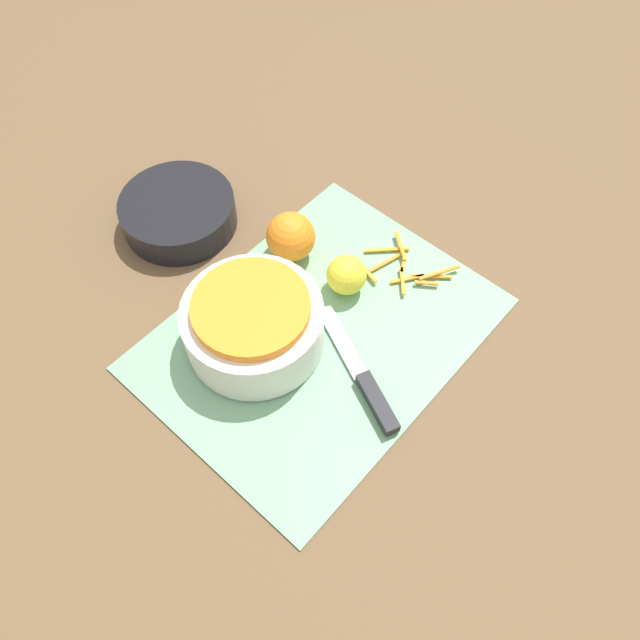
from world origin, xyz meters
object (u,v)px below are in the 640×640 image
object	(u,v)px
bowl_speckled	(253,323)
lemon	(347,275)
knife	(369,388)
bowl_dark	(179,212)
orange_left	(291,237)

from	to	relation	value
bowl_speckled	lemon	world-z (taller)	bowl_speckled
bowl_speckled	knife	world-z (taller)	bowl_speckled
bowl_dark	knife	xyz separation A→B (m)	(-0.03, -0.41, -0.01)
orange_left	bowl_speckled	bearing A→B (deg)	-154.63
orange_left	lemon	bearing A→B (deg)	-86.84
lemon	bowl_speckled	bearing A→B (deg)	167.38
bowl_speckled	bowl_dark	size ratio (longest dim) A/B	1.06
orange_left	knife	bearing A→B (deg)	-113.61
lemon	knife	bearing A→B (deg)	-129.45
bowl_speckled	lemon	size ratio (longest dim) A/B	3.24
knife	lemon	bearing A→B (deg)	-15.48
bowl_dark	lemon	distance (m)	0.29
bowl_speckled	lemon	xyz separation A→B (m)	(0.15, -0.03, -0.01)
knife	lemon	size ratio (longest dim) A/B	3.46
bowl_dark	knife	world-z (taller)	bowl_dark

